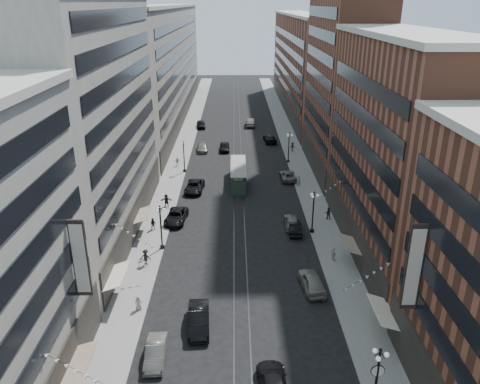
{
  "coord_description": "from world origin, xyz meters",
  "views": [
    {
      "loc": [
        -0.57,
        -20.94,
        27.26
      ],
      "look_at": [
        0.09,
        33.6,
        5.0
      ],
      "focal_mm": 35.0,
      "sensor_mm": 36.0,
      "label": 1
    }
  ],
  "objects_px": {
    "pedestrian_5": "(166,200)",
    "pedestrian_8": "(298,181)",
    "pedestrian_1": "(138,303)",
    "car_12": "(270,138)",
    "car_2": "(176,216)",
    "car_9": "(201,124)",
    "pedestrian_2": "(153,224)",
    "car_13": "(225,147)",
    "car_4": "(312,282)",
    "car_7": "(194,187)",
    "lamppost_se_mid": "(289,146)",
    "streetcar": "(238,175)",
    "car_8": "(202,148)",
    "car_10": "(295,227)",
    "pedestrian_6": "(177,162)",
    "lamppost_sw_mid": "(184,155)",
    "pedestrian_9": "(293,147)",
    "lamppost_se_near": "(377,377)",
    "lamppost_se_far": "(313,211)",
    "pedestrian_extra_1": "(146,257)",
    "car_extra_0": "(292,222)",
    "lamppost_sw_far": "(161,226)",
    "pedestrian_7": "(328,213)",
    "car_5": "(199,319)",
    "car_1": "(156,352)",
    "car_14": "(250,122)",
    "car_11": "(288,176)",
    "car_6": "(273,384)"
  },
  "relations": [
    {
      "from": "lamppost_sw_far",
      "to": "lamppost_se_near",
      "type": "relative_size",
      "value": 1.0
    },
    {
      "from": "lamppost_sw_mid",
      "to": "car_8",
      "type": "bearing_deg",
      "value": 79.38
    },
    {
      "from": "car_9",
      "to": "pedestrian_8",
      "type": "bearing_deg",
      "value": -69.89
    },
    {
      "from": "car_extra_0",
      "to": "pedestrian_7",
      "type": "bearing_deg",
      "value": -156.64
    },
    {
      "from": "pedestrian_2",
      "to": "car_13",
      "type": "height_order",
      "value": "pedestrian_2"
    },
    {
      "from": "car_4",
      "to": "car_7",
      "type": "distance_m",
      "value": 30.2
    },
    {
      "from": "car_4",
      "to": "car_5",
      "type": "height_order",
      "value": "same"
    },
    {
      "from": "car_8",
      "to": "pedestrian_7",
      "type": "bearing_deg",
      "value": -63.97
    },
    {
      "from": "pedestrian_7",
      "to": "pedestrian_extra_1",
      "type": "bearing_deg",
      "value": 33.36
    },
    {
      "from": "car_13",
      "to": "pedestrian_extra_1",
      "type": "distance_m",
      "value": 43.83
    },
    {
      "from": "lamppost_sw_far",
      "to": "car_6",
      "type": "distance_m",
      "value": 24.98
    },
    {
      "from": "car_10",
      "to": "car_13",
      "type": "relative_size",
      "value": 0.93
    },
    {
      "from": "lamppost_sw_far",
      "to": "lamppost_se_far",
      "type": "distance_m",
      "value": 18.83
    },
    {
      "from": "car_13",
      "to": "car_11",
      "type": "bearing_deg",
      "value": -57.37
    },
    {
      "from": "lamppost_se_mid",
      "to": "streetcar",
      "type": "relative_size",
      "value": 0.5
    },
    {
      "from": "lamppost_se_far",
      "to": "car_10",
      "type": "height_order",
      "value": "lamppost_se_far"
    },
    {
      "from": "lamppost_sw_mid",
      "to": "car_9",
      "type": "distance_m",
      "value": 30.76
    },
    {
      "from": "car_7",
      "to": "pedestrian_6",
      "type": "xyz_separation_m",
      "value": [
        -3.93,
        11.69,
        0.16
      ]
    },
    {
      "from": "lamppost_sw_far",
      "to": "lamppost_se_mid",
      "type": "height_order",
      "value": "same"
    },
    {
      "from": "car_10",
      "to": "car_extra_0",
      "type": "bearing_deg",
      "value": -79.66
    },
    {
      "from": "lamppost_sw_mid",
      "to": "pedestrian_9",
      "type": "xyz_separation_m",
      "value": [
        19.94,
        11.66,
        -2.08
      ]
    },
    {
      "from": "car_11",
      "to": "pedestrian_9",
      "type": "height_order",
      "value": "pedestrian_9"
    },
    {
      "from": "lamppost_se_near",
      "to": "car_2",
      "type": "xyz_separation_m",
      "value": [
        -17.6,
        31.5,
        -2.46
      ]
    },
    {
      "from": "car_4",
      "to": "car_13",
      "type": "height_order",
      "value": "car_4"
    },
    {
      "from": "car_9",
      "to": "pedestrian_5",
      "type": "relative_size",
      "value": 2.66
    },
    {
      "from": "pedestrian_2",
      "to": "pedestrian_extra_1",
      "type": "height_order",
      "value": "pedestrian_extra_1"
    },
    {
      "from": "pedestrian_7",
      "to": "pedestrian_extra_1",
      "type": "xyz_separation_m",
      "value": [
        -22.37,
        -11.46,
        0.06
      ]
    },
    {
      "from": "pedestrian_5",
      "to": "lamppost_se_near",
      "type": "bearing_deg",
      "value": -64.68
    },
    {
      "from": "car_8",
      "to": "car_12",
      "type": "relative_size",
      "value": 0.88
    },
    {
      "from": "car_12",
      "to": "car_2",
      "type": "bearing_deg",
      "value": 61.75
    },
    {
      "from": "car_8",
      "to": "car_10",
      "type": "bearing_deg",
      "value": -73.27
    },
    {
      "from": "lamppost_se_far",
      "to": "car_11",
      "type": "xyz_separation_m",
      "value": [
        -1.03,
        19.15,
        -2.37
      ]
    },
    {
      "from": "car_10",
      "to": "car_13",
      "type": "xyz_separation_m",
      "value": [
        -9.56,
        35.33,
        0.08
      ]
    },
    {
      "from": "car_6",
      "to": "car_7",
      "type": "relative_size",
      "value": 0.97
    },
    {
      "from": "car_12",
      "to": "pedestrian_5",
      "type": "xyz_separation_m",
      "value": [
        -17.11,
        -33.12,
        0.25
      ]
    },
    {
      "from": "lamppost_sw_far",
      "to": "pedestrian_9",
      "type": "distance_m",
      "value": 43.55
    },
    {
      "from": "lamppost_se_near",
      "to": "pedestrian_5",
      "type": "bearing_deg",
      "value": 118.32
    },
    {
      "from": "pedestrian_8",
      "to": "car_5",
      "type": "bearing_deg",
      "value": 55.45
    },
    {
      "from": "car_2",
      "to": "car_9",
      "type": "relative_size",
      "value": 1.12
    },
    {
      "from": "car_5",
      "to": "pedestrian_extra_1",
      "type": "bearing_deg",
      "value": 117.99
    },
    {
      "from": "pedestrian_5",
      "to": "car_extra_0",
      "type": "xyz_separation_m",
      "value": [
        17.11,
        -6.55,
        -0.27
      ]
    },
    {
      "from": "pedestrian_5",
      "to": "pedestrian_8",
      "type": "relative_size",
      "value": 1.02
    },
    {
      "from": "car_2",
      "to": "car_13",
      "type": "relative_size",
      "value": 1.14
    },
    {
      "from": "pedestrian_1",
      "to": "car_12",
      "type": "height_order",
      "value": "pedestrian_1"
    },
    {
      "from": "car_13",
      "to": "streetcar",
      "type": "bearing_deg",
      "value": -82.6
    },
    {
      "from": "car_12",
      "to": "lamppost_se_mid",
      "type": "bearing_deg",
      "value": 93.84
    },
    {
      "from": "lamppost_se_far",
      "to": "pedestrian_5",
      "type": "height_order",
      "value": "lamppost_se_far"
    },
    {
      "from": "streetcar",
      "to": "pedestrian_8",
      "type": "bearing_deg",
      "value": -9.77
    },
    {
      "from": "car_1",
      "to": "pedestrian_9",
      "type": "bearing_deg",
      "value": 70.32
    },
    {
      "from": "lamppost_se_far",
      "to": "car_14",
      "type": "xyz_separation_m",
      "value": [
        -6.1,
        55.04,
        -2.2
      ]
    }
  ]
}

